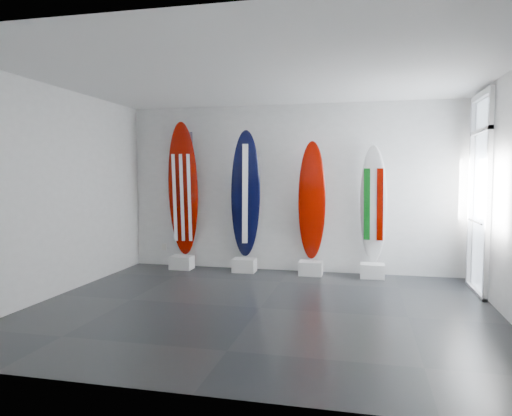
% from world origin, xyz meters
% --- Properties ---
extents(floor, '(6.00, 6.00, 0.00)m').
position_xyz_m(floor, '(0.00, 0.00, 0.00)').
color(floor, black).
rests_on(floor, ground).
extents(ceiling, '(6.00, 6.00, 0.00)m').
position_xyz_m(ceiling, '(0.00, 0.00, 3.00)').
color(ceiling, white).
rests_on(ceiling, wall_back).
extents(wall_back, '(6.00, 0.00, 6.00)m').
position_xyz_m(wall_back, '(0.00, 2.50, 1.50)').
color(wall_back, silver).
rests_on(wall_back, ground).
extents(wall_front, '(6.00, 0.00, 6.00)m').
position_xyz_m(wall_front, '(0.00, -2.50, 1.50)').
color(wall_front, silver).
rests_on(wall_front, ground).
extents(wall_left, '(0.00, 5.00, 5.00)m').
position_xyz_m(wall_left, '(-3.00, 0.00, 1.50)').
color(wall_left, silver).
rests_on(wall_left, ground).
extents(display_block_usa, '(0.40, 0.30, 0.24)m').
position_xyz_m(display_block_usa, '(-1.97, 2.18, 0.12)').
color(display_block_usa, white).
rests_on(display_block_usa, floor).
extents(surfboard_usa, '(0.59, 0.35, 2.47)m').
position_xyz_m(surfboard_usa, '(-1.97, 2.28, 1.47)').
color(surfboard_usa, '#7D0800').
rests_on(surfboard_usa, display_block_usa).
extents(display_block_navy, '(0.40, 0.30, 0.24)m').
position_xyz_m(display_block_navy, '(-0.77, 2.18, 0.12)').
color(display_block_navy, white).
rests_on(display_block_navy, floor).
extents(surfboard_navy, '(0.62, 0.55, 2.30)m').
position_xyz_m(surfboard_navy, '(-0.77, 2.28, 1.38)').
color(surfboard_navy, black).
rests_on(surfboard_navy, display_block_navy).
extents(display_block_swiss, '(0.40, 0.30, 0.24)m').
position_xyz_m(display_block_swiss, '(0.42, 2.18, 0.12)').
color(display_block_swiss, white).
rests_on(display_block_swiss, floor).
extents(surfboard_swiss, '(0.51, 0.44, 2.09)m').
position_xyz_m(surfboard_swiss, '(0.42, 2.28, 1.28)').
color(surfboard_swiss, '#7D0800').
rests_on(surfboard_swiss, display_block_swiss).
extents(display_block_italy, '(0.40, 0.30, 0.24)m').
position_xyz_m(display_block_italy, '(1.46, 2.18, 0.12)').
color(display_block_italy, white).
rests_on(display_block_italy, floor).
extents(surfboard_italy, '(0.48, 0.29, 2.00)m').
position_xyz_m(surfboard_italy, '(1.46, 2.28, 1.24)').
color(surfboard_italy, white).
rests_on(surfboard_italy, display_block_italy).
extents(wall_outlet, '(0.09, 0.02, 0.13)m').
position_xyz_m(wall_outlet, '(-2.45, 2.48, 0.35)').
color(wall_outlet, silver).
rests_on(wall_outlet, wall_back).
extents(glass_door, '(0.12, 1.16, 2.85)m').
position_xyz_m(glass_door, '(2.97, 1.55, 1.43)').
color(glass_door, white).
rests_on(glass_door, floor).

